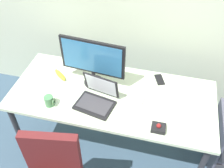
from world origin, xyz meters
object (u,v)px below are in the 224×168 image
Objects in this scene: trackball_mouse at (158,128)px; cell_phone at (159,80)px; monitor_main at (92,60)px; coffee_mug at (49,101)px; laptop at (97,98)px; banana at (60,75)px; keyboard at (178,113)px; paper_notepad at (137,94)px.

trackball_mouse is 0.57m from cell_phone.
coffee_mug is (-0.28, -0.35, -0.22)m from monitor_main.
cell_phone is at bearing 40.36° from laptop.
cell_phone is (0.48, 0.41, -0.05)m from laptop.
coffee_mug is 0.49× the size of banana.
coffee_mug is (-1.05, -0.16, 0.03)m from keyboard.
monitor_main is at bearing 148.48° from trackball_mouse.
keyboard is 4.45× the size of coffee_mug.
keyboard is 1.06m from coffee_mug.
trackball_mouse reaches higher than cell_phone.
laptop is 0.40m from coffee_mug.
keyboard is 2.17× the size of banana.
keyboard is at bearing -21.20° from paper_notepad.
coffee_mug is 1.01m from cell_phone.
banana is (-0.75, 0.06, 0.01)m from paper_notepad.
keyboard is at bearing 2.66° from laptop.
monitor_main is 0.50m from coffee_mug.
paper_notepad is at bearing -4.80° from banana.
monitor_main is 0.66m from cell_phone.
paper_notepad is (-0.22, 0.33, -0.02)m from trackball_mouse.
laptop is 1.71× the size of paper_notepad.
monitor_main is 1.40× the size of keyboard.
banana reaches higher than cell_phone.
cell_phone is at bearing 55.40° from paper_notepad.
monitor_main is at bearing 113.63° from laptop.
laptop is 0.49m from banana.
trackball_mouse is 0.40m from paper_notepad.
monitor_main is 2.78× the size of paper_notepad.
coffee_mug is 0.75m from paper_notepad.
keyboard is at bearing -14.40° from monitor_main.
cell_phone is (-0.05, 0.57, -0.02)m from trackball_mouse.
coffee_mug reaches higher than banana.
coffee_mug is at bearing -127.89° from monitor_main.
paper_notepad is 0.29m from cell_phone.
trackball_mouse is at bearing -16.67° from laptop.
banana is at bearing 179.56° from monitor_main.
banana is at bearing 151.73° from laptop.
laptop is (-0.67, -0.03, 0.04)m from keyboard.
paper_notepad is at bearing -146.02° from cell_phone.
cell_phone is at bearing 10.99° from banana.
monitor_main is 0.50m from paper_notepad.
monitor_main reaches higher than paper_notepad.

